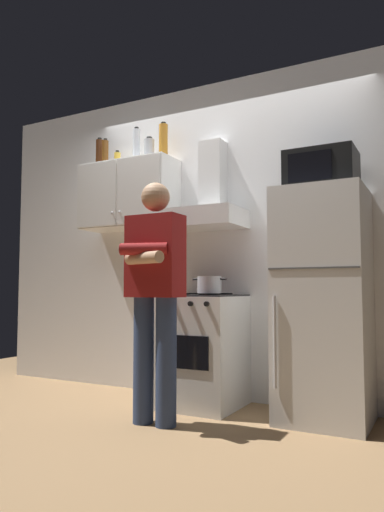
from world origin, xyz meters
TOP-DOWN VIEW (x-y plane):
  - ground_plane at (0.00, 0.00)m, footprint 7.00×7.00m
  - back_wall_tiled at (0.00, 0.60)m, footprint 4.80×0.10m
  - upper_cabinet at (-0.85, 0.37)m, footprint 0.90×0.37m
  - stove_oven at (-0.05, 0.25)m, footprint 0.60×0.62m
  - range_hood at (-0.05, 0.38)m, footprint 0.60×0.44m
  - refrigerator at (0.90, 0.25)m, footprint 0.60×0.62m
  - microwave at (0.90, 0.27)m, footprint 0.48×0.37m
  - person_standing at (-0.10, -0.36)m, footprint 0.38×0.33m
  - cooking_pot at (0.08, 0.13)m, footprint 0.28×0.18m
  - bottle_canister_steel at (-0.64, 0.39)m, footprint 0.09×0.09m
  - bottle_spice_jar at (-0.99, 0.40)m, footprint 0.06×0.06m
  - bottle_beer_brown at (-1.10, 0.35)m, footprint 0.06×0.06m
  - bottle_vodka_clear at (-0.77, 0.38)m, footprint 0.07×0.07m
  - bottle_rum_dark at (-1.21, 0.41)m, footprint 0.07×0.07m
  - bottle_liquor_amber at (-0.51, 0.41)m, footprint 0.08×0.08m

SIDE VIEW (x-z plane):
  - ground_plane at x=0.00m, z-range 0.00..0.00m
  - stove_oven at x=-0.05m, z-range 0.00..0.87m
  - refrigerator at x=0.90m, z-range 0.00..1.60m
  - person_standing at x=-0.10m, z-range 0.08..1.72m
  - cooking_pot at x=0.08m, z-range 0.87..1.00m
  - back_wall_tiled at x=0.00m, z-range 0.00..2.70m
  - range_hood at x=-0.05m, z-range 1.22..1.97m
  - microwave at x=0.90m, z-range 1.60..1.88m
  - upper_cabinet at x=-0.85m, z-range 1.45..2.05m
  - bottle_spice_jar at x=-0.99m, z-range 2.04..2.18m
  - bottle_canister_steel at x=-0.64m, z-range 2.04..2.25m
  - bottle_beer_brown at x=-1.10m, z-range 2.04..2.30m
  - bottle_rum_dark at x=-1.21m, z-range 2.04..2.34m
  - bottle_vodka_clear at x=-0.77m, z-range 2.04..2.36m
  - bottle_liquor_amber at x=-0.51m, z-range 2.04..2.37m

